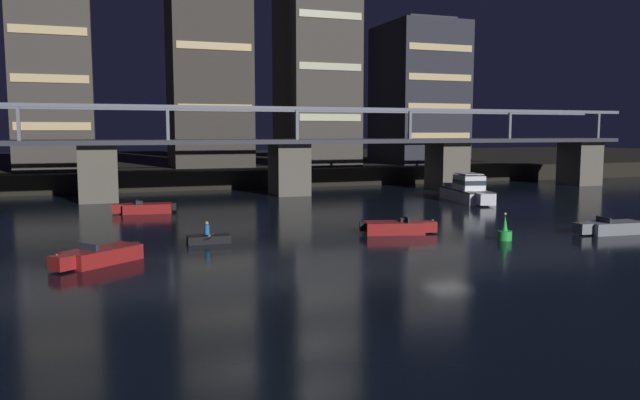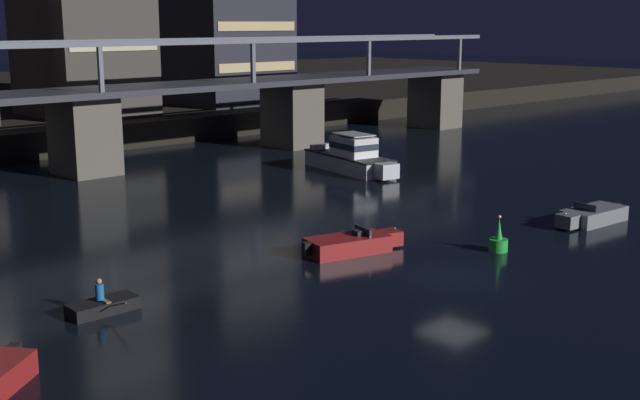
{
  "view_description": "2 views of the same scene",
  "coord_description": "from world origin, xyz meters",
  "px_view_note": "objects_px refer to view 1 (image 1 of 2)",
  "views": [
    {
      "loc": [
        -19.2,
        -31.66,
        6.84
      ],
      "look_at": [
        -4.03,
        11.41,
        1.8
      ],
      "focal_mm": 34.95,
      "sensor_mm": 36.0,
      "label": 1
    },
    {
      "loc": [
        -26.86,
        -20.38,
        10.64
      ],
      "look_at": [
        0.26,
        8.69,
        1.93
      ],
      "focal_mm": 45.71,
      "sensor_mm": 36.0,
      "label": 2
    }
  ],
  "objects_px": {
    "tower_west_tall": "(208,20)",
    "speedboat_mid_center": "(145,208)",
    "tower_east_tall": "(418,94)",
    "speedboat_near_center": "(397,227)",
    "river_bridge": "(289,158)",
    "speedboat_mid_left": "(99,256)",
    "speedboat_near_right": "(611,227)",
    "channel_buoy": "(505,233)",
    "dinghy_with_paddler": "(209,239)",
    "tower_west_low": "(53,59)",
    "cabin_cruiser_near_left": "(468,191)",
    "tower_central": "(316,45)"
  },
  "relations": [
    {
      "from": "tower_west_tall",
      "to": "speedboat_mid_center",
      "type": "bearing_deg",
      "value": -109.48
    },
    {
      "from": "tower_east_tall",
      "to": "speedboat_near_center",
      "type": "height_order",
      "value": "tower_east_tall"
    },
    {
      "from": "river_bridge",
      "to": "speedboat_mid_center",
      "type": "xyz_separation_m",
      "value": [
        -15.84,
        -10.7,
        -3.6
      ]
    },
    {
      "from": "river_bridge",
      "to": "tower_west_tall",
      "type": "relative_size",
      "value": 2.18
    },
    {
      "from": "tower_east_tall",
      "to": "speedboat_mid_left",
      "type": "relative_size",
      "value": 4.45
    },
    {
      "from": "speedboat_near_right",
      "to": "speedboat_mid_left",
      "type": "bearing_deg",
      "value": 177.78
    },
    {
      "from": "speedboat_mid_left",
      "to": "river_bridge",
      "type": "bearing_deg",
      "value": 57.68
    },
    {
      "from": "river_bridge",
      "to": "speedboat_near_center",
      "type": "xyz_separation_m",
      "value": [
        -0.55,
        -27.25,
        -3.6
      ]
    },
    {
      "from": "tower_east_tall",
      "to": "channel_buoy",
      "type": "relative_size",
      "value": 11.75
    },
    {
      "from": "speedboat_near_right",
      "to": "dinghy_with_paddler",
      "type": "xyz_separation_m",
      "value": [
        -26.14,
        5.4,
        -0.14
      ]
    },
    {
      "from": "river_bridge",
      "to": "tower_west_low",
      "type": "distance_m",
      "value": 31.74
    },
    {
      "from": "speedboat_near_center",
      "to": "speedboat_near_right",
      "type": "bearing_deg",
      "value": -19.46
    },
    {
      "from": "tower_west_tall",
      "to": "cabin_cruiser_near_left",
      "type": "relative_size",
      "value": 4.12
    },
    {
      "from": "tower_east_tall",
      "to": "cabin_cruiser_near_left",
      "type": "distance_m",
      "value": 33.91
    },
    {
      "from": "tower_west_low",
      "to": "cabin_cruiser_near_left",
      "type": "bearing_deg",
      "value": -37.18
    },
    {
      "from": "tower_central",
      "to": "speedboat_mid_center",
      "type": "height_order",
      "value": "tower_central"
    },
    {
      "from": "tower_central",
      "to": "cabin_cruiser_near_left",
      "type": "bearing_deg",
      "value": -78.78
    },
    {
      "from": "river_bridge",
      "to": "cabin_cruiser_near_left",
      "type": "bearing_deg",
      "value": -39.86
    },
    {
      "from": "speedboat_near_right",
      "to": "channel_buoy",
      "type": "xyz_separation_m",
      "value": [
        -8.32,
        0.2,
        0.06
      ]
    },
    {
      "from": "speedboat_near_center",
      "to": "speedboat_mid_left",
      "type": "relative_size",
      "value": 1.12
    },
    {
      "from": "cabin_cruiser_near_left",
      "to": "speedboat_near_right",
      "type": "bearing_deg",
      "value": -94.55
    },
    {
      "from": "river_bridge",
      "to": "tower_west_tall",
      "type": "xyz_separation_m",
      "value": [
        -5.41,
        18.77,
        17.3
      ]
    },
    {
      "from": "tower_west_low",
      "to": "speedboat_mid_left",
      "type": "height_order",
      "value": "tower_west_low"
    },
    {
      "from": "river_bridge",
      "to": "tower_central",
      "type": "bearing_deg",
      "value": 62.2
    },
    {
      "from": "tower_west_low",
      "to": "speedboat_near_center",
      "type": "bearing_deg",
      "value": -62.05
    },
    {
      "from": "tower_east_tall",
      "to": "dinghy_with_paddler",
      "type": "distance_m",
      "value": 60.03
    },
    {
      "from": "channel_buoy",
      "to": "river_bridge",
      "type": "bearing_deg",
      "value": 98.39
    },
    {
      "from": "river_bridge",
      "to": "dinghy_with_paddler",
      "type": "height_order",
      "value": "river_bridge"
    },
    {
      "from": "speedboat_near_center",
      "to": "speedboat_near_right",
      "type": "distance_m",
      "value": 14.39
    },
    {
      "from": "river_bridge",
      "to": "speedboat_near_center",
      "type": "distance_m",
      "value": 27.49
    },
    {
      "from": "speedboat_mid_left",
      "to": "dinghy_with_paddler",
      "type": "height_order",
      "value": "dinghy_with_paddler"
    },
    {
      "from": "speedboat_near_center",
      "to": "speedboat_mid_center",
      "type": "distance_m",
      "value": 22.53
    },
    {
      "from": "tower_west_tall",
      "to": "tower_central",
      "type": "bearing_deg",
      "value": -7.92
    },
    {
      "from": "tower_east_tall",
      "to": "speedboat_mid_center",
      "type": "bearing_deg",
      "value": -145.05
    },
    {
      "from": "tower_west_low",
      "to": "dinghy_with_paddler",
      "type": "distance_m",
      "value": 47.66
    },
    {
      "from": "river_bridge",
      "to": "speedboat_near_right",
      "type": "bearing_deg",
      "value": -67.9
    },
    {
      "from": "tower_west_tall",
      "to": "tower_central",
      "type": "distance_m",
      "value": 14.68
    },
    {
      "from": "river_bridge",
      "to": "tower_central",
      "type": "relative_size",
      "value": 2.57
    },
    {
      "from": "cabin_cruiser_near_left",
      "to": "speedboat_near_right",
      "type": "xyz_separation_m",
      "value": [
        -1.58,
        -19.86,
        -0.64
      ]
    },
    {
      "from": "river_bridge",
      "to": "cabin_cruiser_near_left",
      "type": "height_order",
      "value": "river_bridge"
    },
    {
      "from": "tower_west_low",
      "to": "speedboat_near_center",
      "type": "xyz_separation_m",
      "value": [
        23.58,
        -44.45,
        -14.97
      ]
    },
    {
      "from": "cabin_cruiser_near_left",
      "to": "channel_buoy",
      "type": "xyz_separation_m",
      "value": [
        -9.9,
        -19.66,
        -0.57
      ]
    },
    {
      "from": "tower_west_tall",
      "to": "tower_east_tall",
      "type": "distance_m",
      "value": 31.87
    },
    {
      "from": "tower_central",
      "to": "speedboat_mid_left",
      "type": "bearing_deg",
      "value": -120.77
    },
    {
      "from": "tower_east_tall",
      "to": "dinghy_with_paddler",
      "type": "bearing_deg",
      "value": -130.64
    },
    {
      "from": "speedboat_near_center",
      "to": "dinghy_with_paddler",
      "type": "distance_m",
      "value": 12.58
    },
    {
      "from": "tower_east_tall",
      "to": "river_bridge",
      "type": "bearing_deg",
      "value": -144.48
    },
    {
      "from": "cabin_cruiser_near_left",
      "to": "speedboat_mid_center",
      "type": "xyz_separation_m",
      "value": [
        -30.43,
        1.49,
        -0.64
      ]
    },
    {
      "from": "speedboat_near_center",
      "to": "dinghy_with_paddler",
      "type": "height_order",
      "value": "dinghy_with_paddler"
    },
    {
      "from": "tower_central",
      "to": "tower_west_tall",
      "type": "bearing_deg",
      "value": 172.08
    }
  ]
}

